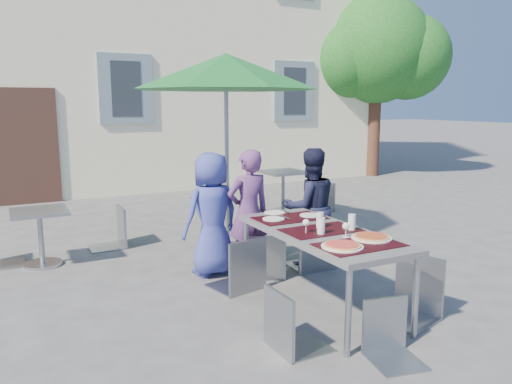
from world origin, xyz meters
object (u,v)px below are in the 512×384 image
pizza_near_left (342,246)px  bg_chair_l_1 (250,182)px  child_1 (248,212)px  chair_2 (315,217)px  chair_4 (415,250)px  child_0 (212,214)px  pizza_near_right (371,237)px  bg_chair_r_0 (113,203)px  dining_table (321,236)px  child_2 (310,207)px  chair_0 (241,231)px  bg_chair_r_1 (322,180)px  cafe_table_0 (40,230)px  chair_1 (265,228)px  cafe_table_1 (283,184)px  chair_5 (392,296)px  chair_3 (290,283)px  patio_umbrella (226,73)px

pizza_near_left → bg_chair_l_1: bg_chair_l_1 is taller
child_1 → chair_2: bearing=159.6°
chair_4 → child_0: bearing=121.4°
pizza_near_right → child_1: bearing=102.3°
child_0 → bg_chair_r_0: child_0 is taller
dining_table → child_2: bearing=60.9°
child_2 → dining_table: bearing=71.2°
chair_4 → bg_chair_l_1: size_ratio=1.04×
chair_0 → bg_chair_r_1: (3.01, 2.89, -0.06)m
pizza_near_left → cafe_table_0: 3.73m
dining_table → pizza_near_left: size_ratio=5.42×
child_0 → child_1: bearing=147.1°
chair_4 → pizza_near_right: bearing=167.1°
pizza_near_left → child_0: 1.94m
child_0 → bg_chair_l_1: size_ratio=1.37×
bg_chair_r_1 → bg_chair_r_0: bearing=-170.2°
child_1 → chair_1: (0.08, -0.24, -0.14)m
cafe_table_0 → chair_1: bearing=-36.7°
child_1 → child_2: 0.78m
pizza_near_left → cafe_table_0: bearing=123.3°
child_1 → bg_chair_r_1: bearing=-140.5°
bg_chair_l_1 → bg_chair_r_1: 1.39m
cafe_table_0 → bg_chair_r_1: size_ratio=0.70×
pizza_near_left → cafe_table_0: (-2.04, 3.10, -0.34)m
dining_table → cafe_table_1: bearing=64.4°
chair_4 → cafe_table_0: 4.21m
dining_table → chair_5: chair_5 is taller
chair_1 → bg_chair_r_0: (-1.21, 2.02, 0.04)m
chair_4 → bg_chair_r_0: chair_4 is taller
dining_table → bg_chair_r_0: (-1.28, 2.98, -0.10)m
chair_3 → child_2: bearing=52.6°
pizza_near_right → chair_3: chair_3 is taller
patio_umbrella → cafe_table_1: 2.77m
chair_0 → chair_2: (1.04, 0.21, -0.00)m
chair_1 → chair_3: 1.65m
chair_2 → bg_chair_l_1: chair_2 is taller
cafe_table_1 → pizza_near_left: bearing=-114.6°
pizza_near_left → pizza_near_right: size_ratio=0.99×
patio_umbrella → cafe_table_0: size_ratio=3.79×
child_2 → bg_chair_l_1: child_2 is taller
chair_3 → chair_5: (0.62, -0.44, -0.06)m
child_2 → cafe_table_1: size_ratio=1.85×
bg_chair_r_0 → chair_4: bearing=-61.5°
child_0 → chair_3: child_0 is taller
chair_0 → bg_chair_r_1: bearing=43.9°
patio_umbrella → bg_chair_l_1: patio_umbrella is taller
child_2 → chair_2: bearing=85.9°
chair_4 → cafe_table_1: 4.43m
bg_chair_r_0 → chair_2: bearing=-47.2°
bg_chair_r_1 → pizza_near_left: bearing=-123.1°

